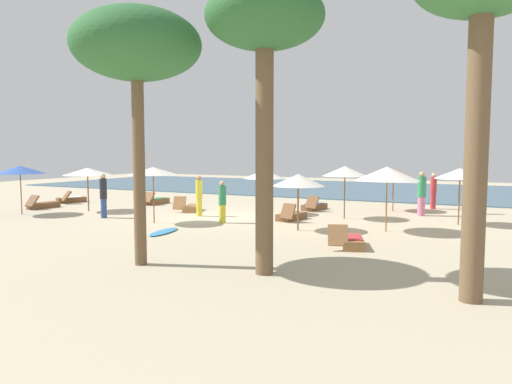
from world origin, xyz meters
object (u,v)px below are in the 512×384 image
(umbrella_3, at_px, (394,173))
(lounger_2, at_px, (156,201))
(lounger_1, at_px, (71,199))
(person_3, at_px, (103,195))
(umbrella_7, at_px, (153,171))
(person_5, at_px, (222,202))
(umbrella_5, at_px, (460,174))
(surfboard, at_px, (164,232))
(umbrella_6, at_px, (20,170))
(palm_1, at_px, (265,28))
(umbrella_1, at_px, (298,180))
(umbrella_4, at_px, (345,171))
(lounger_3, at_px, (291,216))
(lounger_0, at_px, (314,206))
(lounger_5, at_px, (191,208))
(person_4, at_px, (467,194))
(umbrella_0, at_px, (264,174))
(umbrella_2, at_px, (88,172))
(lounger_6, at_px, (351,241))
(person_1, at_px, (422,193))
(person_0, at_px, (433,191))
(person_2, at_px, (199,195))
(lounger_4, at_px, (42,205))
(umbrella_8, at_px, (387,174))
(palm_2, at_px, (137,48))

(umbrella_3, relative_size, lounger_2, 1.16)
(lounger_1, bearing_deg, person_3, -31.80)
(umbrella_7, xyz_separation_m, person_5, (2.37, 1.26, -1.20))
(umbrella_5, height_order, surfboard, umbrella_5)
(umbrella_6, bearing_deg, palm_1, -17.70)
(umbrella_1, relative_size, umbrella_4, 0.92)
(lounger_3, distance_m, person_5, 2.94)
(lounger_0, height_order, person_5, person_5)
(umbrella_1, xyz_separation_m, lounger_5, (-6.52, 2.84, -1.63))
(umbrella_3, height_order, person_4, umbrella_3)
(umbrella_0, bearing_deg, umbrella_7, -121.59)
(umbrella_6, height_order, lounger_3, umbrella_6)
(umbrella_1, xyz_separation_m, person_4, (5.07, 7.65, -0.92))
(umbrella_2, xyz_separation_m, lounger_1, (-3.69, 2.32, -1.69))
(lounger_3, bearing_deg, palm_1, -71.50)
(umbrella_2, relative_size, lounger_3, 1.32)
(umbrella_1, relative_size, umbrella_7, 0.92)
(lounger_5, height_order, lounger_6, lounger_5)
(umbrella_5, distance_m, person_1, 2.83)
(umbrella_3, relative_size, umbrella_5, 0.92)
(umbrella_0, relative_size, umbrella_7, 0.90)
(umbrella_6, distance_m, person_1, 17.70)
(person_0, bearing_deg, person_2, -140.19)
(palm_1, bearing_deg, person_4, 75.68)
(umbrella_4, xyz_separation_m, lounger_0, (-2.14, 2.24, -1.81))
(umbrella_2, bearing_deg, umbrella_6, -127.43)
(lounger_4, bearing_deg, lounger_3, 7.88)
(lounger_0, distance_m, lounger_1, 13.35)
(umbrella_7, distance_m, lounger_0, 8.21)
(person_2, xyz_separation_m, surfboard, (1.26, -4.14, -0.88))
(umbrella_2, distance_m, person_3, 2.84)
(lounger_1, relative_size, person_5, 1.06)
(person_3, bearing_deg, umbrella_7, -4.88)
(person_2, distance_m, palm_1, 11.27)
(lounger_0, xyz_separation_m, person_3, (-7.03, -6.58, 0.80))
(umbrella_7, height_order, lounger_2, umbrella_7)
(umbrella_1, xyz_separation_m, lounger_0, (-1.53, 5.91, -1.62))
(umbrella_6, bearing_deg, umbrella_7, 5.05)
(lounger_1, height_order, palm_1, palm_1)
(umbrella_3, distance_m, person_5, 8.71)
(person_1, bearing_deg, umbrella_0, -157.69)
(umbrella_1, bearing_deg, umbrella_8, 22.05)
(umbrella_3, xyz_separation_m, umbrella_4, (-1.29, -3.57, 0.22))
(umbrella_1, xyz_separation_m, umbrella_3, (1.91, 7.24, -0.03))
(umbrella_2, bearing_deg, umbrella_0, 19.23)
(lounger_6, bearing_deg, umbrella_8, 84.15)
(lounger_0, distance_m, person_4, 6.86)
(lounger_3, xyz_separation_m, person_4, (6.27, 5.39, 0.71))
(lounger_3, bearing_deg, umbrella_6, -161.65)
(umbrella_6, height_order, palm_2, palm_2)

